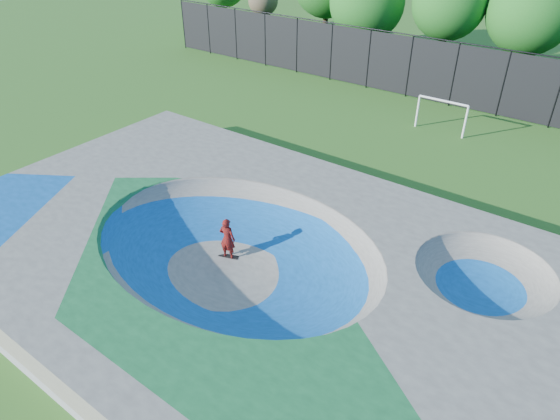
# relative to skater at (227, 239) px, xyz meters

# --- Properties ---
(ground) EXTENTS (120.00, 120.00, 0.00)m
(ground) POSITION_rel_skater_xyz_m (0.89, -0.57, -0.86)
(ground) COLOR #2C601A
(ground) RESTS_ON ground
(skate_deck) EXTENTS (22.00, 14.00, 1.50)m
(skate_deck) POSITION_rel_skater_xyz_m (0.89, -0.57, -0.11)
(skate_deck) COLOR gray
(skate_deck) RESTS_ON ground
(skater) EXTENTS (0.70, 0.53, 1.72)m
(skater) POSITION_rel_skater_xyz_m (0.00, 0.00, 0.00)
(skater) COLOR #B1150E
(skater) RESTS_ON ground
(skateboard) EXTENTS (0.81, 0.48, 0.05)m
(skateboard) POSITION_rel_skater_xyz_m (0.00, 0.00, -0.83)
(skateboard) COLOR black
(skateboard) RESTS_ON ground
(soccer_goal) EXTENTS (2.92, 0.12, 1.93)m
(soccer_goal) POSITION_rel_skater_xyz_m (1.94, 15.99, 0.47)
(soccer_goal) COLOR white
(soccer_goal) RESTS_ON ground
(fence) EXTENTS (48.09, 0.09, 4.04)m
(fence) POSITION_rel_skater_xyz_m (0.89, 20.43, 1.24)
(fence) COLOR black
(fence) RESTS_ON ground
(treeline) EXTENTS (53.28, 7.44, 8.34)m
(treeline) POSITION_rel_skater_xyz_m (3.53, 25.50, 4.22)
(treeline) COLOR #453422
(treeline) RESTS_ON ground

